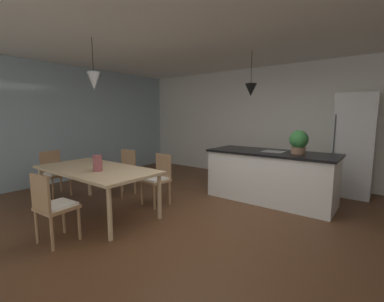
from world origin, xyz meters
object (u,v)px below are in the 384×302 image
Objects in this scene: chair_far_right at (158,177)px; kitchen_island at (270,176)px; chair_far_left at (124,171)px; refrigerator at (354,145)px; chair_near_right at (53,205)px; vase_on_dining_table at (98,163)px; dining_table at (96,172)px; chair_window_end at (55,172)px; potted_plant_on_island at (299,141)px.

kitchen_island is (1.47, 1.38, -0.01)m from chair_far_right.
chair_far_left is 0.45× the size of refrigerator.
kitchen_island reaches higher than chair_near_right.
chair_near_right is at bearing -62.11° from chair_far_left.
vase_on_dining_table is (-1.72, -2.37, 0.38)m from kitchen_island.
dining_table is 0.30m from vase_on_dining_table.
dining_table is at bearing 0.14° from chair_window_end.
chair_far_right is 1.00× the size of chair_far_left.
chair_far_right is 1.08m from vase_on_dining_table.
refrigerator reaches higher than kitchen_island.
chair_far_right and chair_far_left have the same top height.
chair_near_right is 2.20× the size of potted_plant_on_island.
refrigerator is 8.21× the size of vase_on_dining_table.
chair_far_right is at bearing -144.43° from potted_plant_on_island.
potted_plant_on_island reaches higher than vase_on_dining_table.
vase_on_dining_table is (-0.25, -0.99, 0.37)m from chair_far_right.
chair_near_right is 3.66× the size of vase_on_dining_table.
chair_far_left is at bearing 117.89° from chair_near_right.
kitchen_island is at bearing 180.00° from potted_plant_on_island.
dining_table is at bearing -117.91° from chair_far_right.
chair_window_end is 2.06m from chair_near_right.
dining_table is at bearing 117.87° from chair_near_right.
chair_window_end is 3.66× the size of vase_on_dining_table.
vase_on_dining_table is at bearing -126.04° from kitchen_island.
chair_far_left is at bearing -143.04° from refrigerator.
potted_plant_on_island is at bearing 47.34° from vase_on_dining_table.
vase_on_dining_table is (0.68, -0.99, 0.37)m from chair_far_left.
chair_window_end is 4.47m from potted_plant_on_island.
kitchen_island is 5.58× the size of potted_plant_on_island.
refrigerator is at bearing 48.52° from kitchen_island.
kitchen_island is 9.30× the size of vase_on_dining_table.
vase_on_dining_table reaches higher than chair_far_left.
vase_on_dining_table is (1.62, -0.10, 0.37)m from chair_window_end.
dining_table is 8.65× the size of vase_on_dining_table.
chair_window_end is at bearing 176.40° from vase_on_dining_table.
kitchen_island is at bearing 34.18° from chair_window_end.
chair_window_end is 1.28m from chair_far_left.
chair_window_end is 0.45× the size of refrigerator.
chair_far_right is 2.02m from kitchen_island.
kitchen_island is 1.13× the size of refrigerator.
kitchen_island is (1.94, 2.26, -0.20)m from dining_table.
potted_plant_on_island reaches higher than chair_near_right.
chair_window_end is 2.06m from chair_far_right.
dining_table is 2.36× the size of chair_window_end.
chair_window_end and chair_near_right have the same top height.
chair_far_left is 3.25m from potted_plant_on_island.
vase_on_dining_table is at bearing -104.19° from chair_far_right.
chair_window_end is 4.04m from kitchen_island.
vase_on_dining_table reaches higher than dining_table.
chair_far_left is 2.78m from kitchen_island.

